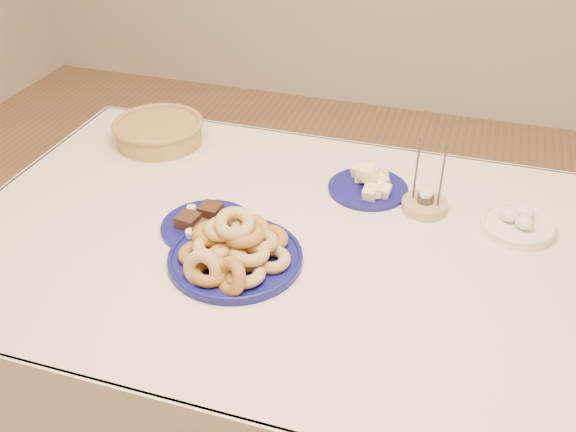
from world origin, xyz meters
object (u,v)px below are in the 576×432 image
object	(u,v)px
donut_platter	(234,251)
egg_bowl	(518,224)
wicker_basket	(159,131)
candle_holder	(425,204)
dining_table	(294,272)
melon_plate	(369,184)
brownie_plate	(208,224)

from	to	relation	value
donut_platter	egg_bowl	size ratio (longest dim) A/B	1.60
wicker_basket	candle_holder	distance (m)	0.85
dining_table	melon_plate	bearing A→B (deg)	65.10
donut_platter	melon_plate	xyz separation A→B (m)	(0.24, 0.42, -0.02)
donut_platter	melon_plate	size ratio (longest dim) A/B	1.50
candle_holder	melon_plate	bearing A→B (deg)	160.50
wicker_basket	candle_holder	world-z (taller)	candle_holder
candle_holder	egg_bowl	size ratio (longest dim) A/B	0.85
egg_bowl	dining_table	bearing A→B (deg)	-159.00
brownie_plate	wicker_basket	xyz separation A→B (m)	(-0.33, 0.39, 0.03)
dining_table	melon_plate	distance (m)	0.34
dining_table	candle_holder	size ratio (longest dim) A/B	8.56
candle_holder	donut_platter	bearing A→B (deg)	-137.59
brownie_plate	donut_platter	bearing A→B (deg)	-43.78
dining_table	donut_platter	xyz separation A→B (m)	(-0.10, -0.14, 0.14)
melon_plate	wicker_basket	world-z (taller)	wicker_basket
candle_holder	egg_bowl	world-z (taller)	candle_holder
donut_platter	candle_holder	size ratio (longest dim) A/B	1.88
melon_plate	brownie_plate	bearing A→B (deg)	-138.93
donut_platter	brownie_plate	xyz separation A→B (m)	(-0.12, 0.11, -0.02)
melon_plate	egg_bowl	xyz separation A→B (m)	(0.40, -0.08, 0.00)
dining_table	brownie_plate	world-z (taller)	brownie_plate
melon_plate	candle_holder	xyz separation A→B (m)	(0.16, -0.06, -0.00)
melon_plate	candle_holder	bearing A→B (deg)	-19.50
candle_holder	wicker_basket	bearing A→B (deg)	170.73
egg_bowl	donut_platter	bearing A→B (deg)	-151.84
donut_platter	candle_holder	world-z (taller)	candle_holder
melon_plate	egg_bowl	size ratio (longest dim) A/B	1.07
dining_table	brownie_plate	bearing A→B (deg)	-173.63
brownie_plate	wicker_basket	size ratio (longest dim) A/B	0.91
dining_table	egg_bowl	size ratio (longest dim) A/B	7.29
melon_plate	candle_holder	size ratio (longest dim) A/B	1.25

